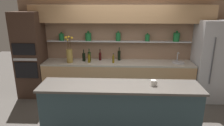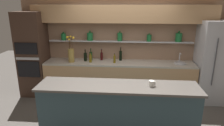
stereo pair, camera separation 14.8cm
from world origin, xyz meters
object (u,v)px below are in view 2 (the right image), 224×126
(flower_vase, at_px, (71,54))
(oven_tower, at_px, (33,54))
(sink_fixture, at_px, (180,63))
(bottle_oil_1, at_px, (115,59))
(bottle_wine_0, at_px, (102,56))
(bottle_wine_5, at_px, (91,56))
(coffee_mug, at_px, (152,83))
(bottle_wine_4, at_px, (85,57))
(refrigerator, at_px, (214,62))
(bottle_oil_3, at_px, (90,58))
(bottle_wine_2, at_px, (121,55))

(flower_vase, bearing_deg, oven_tower, 176.11)
(sink_fixture, distance_m, bottle_oil_1, 1.61)
(bottle_wine_0, bearing_deg, bottle_wine_5, -172.66)
(flower_vase, relative_size, coffee_mug, 6.00)
(oven_tower, height_order, bottle_wine_0, oven_tower)
(oven_tower, distance_m, bottle_wine_0, 1.76)
(flower_vase, xyz_separation_m, bottle_oil_1, (1.09, -0.01, -0.10))
(bottle_wine_4, bearing_deg, bottle_wine_5, 30.18)
(bottle_wine_4, xyz_separation_m, coffee_mug, (1.48, -1.75, 0.04))
(sink_fixture, bearing_deg, refrigerator, -3.60)
(refrigerator, relative_size, bottle_wine_4, 6.59)
(bottle_oil_1, xyz_separation_m, bottle_oil_3, (-0.60, 0.02, -0.00))
(bottle_oil_1, xyz_separation_m, bottle_wine_5, (-0.63, 0.22, 0.01))
(bottle_wine_0, bearing_deg, coffee_mug, -59.94)
(bottle_wine_2, distance_m, bottle_wine_4, 0.90)
(coffee_mug, bearing_deg, bottle_wine_5, 126.54)
(refrigerator, bearing_deg, oven_tower, 179.53)
(coffee_mug, bearing_deg, bottle_wine_2, 107.53)
(bottle_wine_4, height_order, bottle_wine_5, bottle_wine_5)
(flower_vase, distance_m, bottle_oil_3, 0.49)
(refrigerator, height_order, bottle_wine_5, refrigerator)
(flower_vase, height_order, bottle_wine_4, flower_vase)
(oven_tower, relative_size, sink_fixture, 7.32)
(bottle_wine_0, relative_size, bottle_wine_4, 0.97)
(sink_fixture, xyz_separation_m, bottle_wine_5, (-2.23, 0.12, 0.09))
(bottle_oil_1, relative_size, coffee_mug, 2.22)
(flower_vase, distance_m, bottle_oil_1, 1.09)
(bottle_wine_2, bearing_deg, bottle_oil_1, -118.79)
(bottle_oil_3, bearing_deg, sink_fixture, 2.01)
(flower_vase, bearing_deg, bottle_wine_4, 21.20)
(bottle_wine_4, distance_m, bottle_wine_5, 0.15)
(flower_vase, xyz_separation_m, bottle_wine_2, (1.22, 0.24, -0.07))
(flower_vase, height_order, bottle_oil_1, flower_vase)
(flower_vase, relative_size, sink_fixture, 2.24)
(refrigerator, xyz_separation_m, bottle_wine_4, (-3.14, 0.10, 0.04))
(refrigerator, bearing_deg, bottle_wine_2, 174.78)
(refrigerator, bearing_deg, coffee_mug, -134.92)
(flower_vase, height_order, bottle_wine_2, flower_vase)
(flower_vase, relative_size, bottle_oil_1, 2.71)
(oven_tower, distance_m, bottle_wine_5, 1.48)
(refrigerator, bearing_deg, bottle_wine_4, 178.26)
(refrigerator, bearing_deg, flower_vase, -179.47)
(bottle_wine_4, bearing_deg, refrigerator, -1.74)
(refrigerator, relative_size, bottle_wine_5, 6.37)
(sink_fixture, distance_m, bottle_wine_4, 2.36)
(coffee_mug, bearing_deg, bottle_wine_4, 130.22)
(refrigerator, xyz_separation_m, oven_tower, (-4.48, 0.04, 0.09))
(refrigerator, xyz_separation_m, flower_vase, (-3.47, -0.03, 0.14))
(sink_fixture, relative_size, bottle_wine_5, 0.95)
(flower_vase, distance_m, bottle_wine_4, 0.37)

